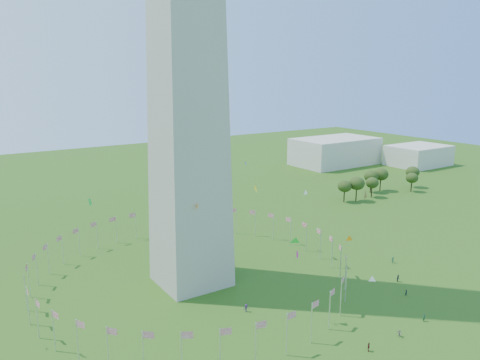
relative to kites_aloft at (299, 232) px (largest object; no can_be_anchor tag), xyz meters
name	(u,v)px	position (x,y,z in m)	size (l,w,h in m)	color
flag_ring	(191,266)	(-11.53, 29.47, -15.82)	(80.24, 80.24, 9.00)	silver
gov_building_east_a	(335,151)	(138.47, 129.47, -12.32)	(50.00, 30.00, 16.00)	beige
gov_building_east_b	(418,155)	(178.47, 99.47, -14.32)	(35.00, 25.00, 12.00)	beige
kites_aloft	(299,232)	(0.00, 0.00, 0.00)	(110.08, 73.35, 33.09)	orange
tree_line_east	(378,184)	(102.78, 65.07, -15.32)	(53.41, 15.60, 10.70)	#364F1A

